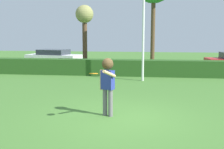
{
  "coord_description": "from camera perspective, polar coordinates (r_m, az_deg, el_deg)",
  "views": [
    {
      "loc": [
        0.83,
        -8.36,
        2.56
      ],
      "look_at": [
        -0.43,
        1.19,
        1.15
      ],
      "focal_mm": 46.16,
      "sensor_mm": 36.0,
      "label": 1
    }
  ],
  "objects": [
    {
      "name": "ground_plane",
      "position": [
        8.79,
        1.81,
        -8.62
      ],
      "size": [
        60.0,
        60.0,
        0.0
      ],
      "primitive_type": "plane",
      "color": "#406E2D"
    },
    {
      "name": "person",
      "position": [
        8.75,
        -0.9,
        -0.9
      ],
      "size": [
        0.52,
        0.83,
        1.8
      ],
      "color": "slate",
      "rests_on": "ground"
    },
    {
      "name": "frisbee",
      "position": [
        8.08,
        -3.67,
        0.2
      ],
      "size": [
        0.24,
        0.24,
        0.05
      ],
      "color": "orange"
    },
    {
      "name": "lamppost",
      "position": [
        15.28,
        6.26,
        11.04
      ],
      "size": [
        0.24,
        0.24,
        5.96
      ],
      "color": "silver",
      "rests_on": "ground"
    },
    {
      "name": "hedge_row",
      "position": [
        17.17,
        4.73,
        1.33
      ],
      "size": [
        24.48,
        0.9,
        0.95
      ],
      "primitive_type": "cube",
      "color": "#254C1A",
      "rests_on": "ground"
    },
    {
      "name": "parked_car_white",
      "position": [
        23.03,
        -11.49,
        3.5
      ],
      "size": [
        4.45,
        2.48,
        1.25
      ],
      "color": "white",
      "rests_on": "ground"
    },
    {
      "name": "willow_tree",
      "position": [
        26.32,
        -5.46,
        11.15
      ],
      "size": [
        1.6,
        1.6,
        4.99
      ],
      "color": "brown",
      "rests_on": "ground"
    }
  ]
}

